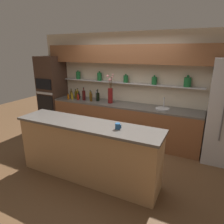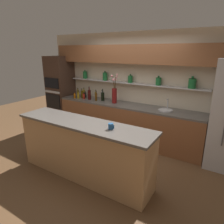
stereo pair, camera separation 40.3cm
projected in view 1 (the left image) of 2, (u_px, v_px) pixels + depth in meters
The scene contains 20 objects.
ground_plane at pixel (102, 163), 4.02m from camera, with size 12.00×12.00×0.00m, color brown.
back_wall_unit at pixel (131, 77), 4.87m from camera, with size 5.20×0.44×2.60m.
back_counter_unit at pixel (122, 122), 4.99m from camera, with size 3.70×0.62×0.92m.
island_counter at pixel (88, 151), 3.45m from camera, with size 2.56×0.61×1.02m.
oven_tower at pixel (52, 93), 5.74m from camera, with size 0.64×0.64×2.02m.
flower_vase at pixel (110, 94), 4.89m from camera, with size 0.15×0.19×0.72m.
sink_fixture at pixel (163, 108), 4.45m from camera, with size 0.31×0.31×0.25m.
bottle_oil_0 at pixel (90, 96), 5.28m from camera, with size 0.05×0.05×0.25m.
bottle_wine_1 at pixel (84, 95), 5.19m from camera, with size 0.08×0.08×0.35m.
bottle_spirit_2 at pixel (91, 97), 5.11m from camera, with size 0.06×0.06×0.25m.
bottle_oil_3 at pixel (72, 96), 5.31m from camera, with size 0.06×0.06×0.21m.
bottle_wine_4 at pixel (98, 97), 5.14m from camera, with size 0.08×0.08×0.31m.
bottle_oil_5 at pixel (71, 94), 5.46m from camera, with size 0.07×0.07×0.26m.
bottle_oil_6 at pixel (76, 95), 5.38m from camera, with size 0.06×0.06×0.26m.
bottle_sauce_7 at pixel (68, 97), 5.32m from camera, with size 0.06×0.06×0.17m.
bottle_spirit_8 at pixel (97, 96), 5.29m from camera, with size 0.07×0.07×0.25m.
bottle_sauce_9 at pixel (78, 97), 5.25m from camera, with size 0.06×0.06×0.18m.
bottle_sauce_10 at pixel (79, 95), 5.42m from camera, with size 0.05×0.05×0.19m.
bottle_oil_11 at pixel (78, 94), 5.51m from camera, with size 0.06×0.06×0.25m.
coffee_mug at pixel (118, 126), 3.04m from camera, with size 0.10×0.08×0.09m.
Camera 1 is at (1.73, -3.09, 2.17)m, focal length 32.00 mm.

